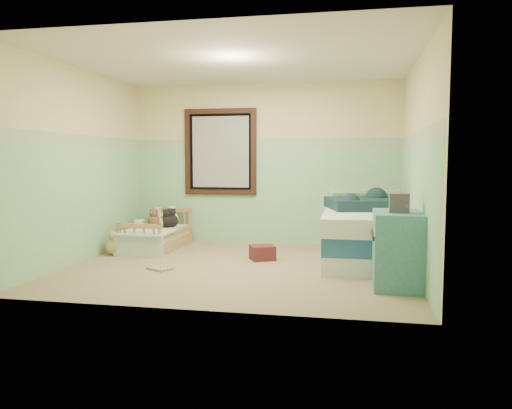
% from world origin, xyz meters
% --- Properties ---
extents(floor, '(4.20, 3.60, 0.02)m').
position_xyz_m(floor, '(0.00, 0.00, -0.01)').
color(floor, gray).
rests_on(floor, ground).
extents(ceiling, '(4.20, 3.60, 0.02)m').
position_xyz_m(ceiling, '(0.00, 0.00, 2.51)').
color(ceiling, beige).
rests_on(ceiling, wall_back).
extents(wall_back, '(4.20, 0.04, 2.50)m').
position_xyz_m(wall_back, '(0.00, 1.80, 1.25)').
color(wall_back, '#D0C788').
rests_on(wall_back, floor).
extents(wall_front, '(4.20, 0.04, 2.50)m').
position_xyz_m(wall_front, '(0.00, -1.80, 1.25)').
color(wall_front, '#D0C788').
rests_on(wall_front, floor).
extents(wall_left, '(0.04, 3.60, 2.50)m').
position_xyz_m(wall_left, '(-2.10, 0.00, 1.25)').
color(wall_left, '#D0C788').
rests_on(wall_left, floor).
extents(wall_right, '(0.04, 3.60, 2.50)m').
position_xyz_m(wall_right, '(2.10, 0.00, 1.25)').
color(wall_right, '#D0C788').
rests_on(wall_right, floor).
extents(wainscot_mint, '(4.20, 0.01, 1.50)m').
position_xyz_m(wainscot_mint, '(0.00, 1.79, 0.75)').
color(wainscot_mint, '#80C187').
rests_on(wainscot_mint, floor).
extents(border_strip, '(4.20, 0.01, 0.15)m').
position_xyz_m(border_strip, '(0.00, 1.79, 1.57)').
color(border_strip, slate).
rests_on(border_strip, wall_back).
extents(window_frame, '(1.16, 0.06, 1.36)m').
position_xyz_m(window_frame, '(-0.70, 1.76, 1.45)').
color(window_frame, black).
rests_on(window_frame, wall_back).
extents(window_blinds, '(0.92, 0.01, 1.12)m').
position_xyz_m(window_blinds, '(-0.70, 1.77, 1.45)').
color(window_blinds, '#B5B5B1').
rests_on(window_blinds, window_frame).
extents(toddler_bed_frame, '(0.66, 1.32, 0.17)m').
position_xyz_m(toddler_bed_frame, '(-1.49, 1.05, 0.08)').
color(toddler_bed_frame, '#9B6236').
rests_on(toddler_bed_frame, floor).
extents(toddler_mattress, '(0.60, 1.26, 0.12)m').
position_xyz_m(toddler_mattress, '(-1.49, 1.05, 0.23)').
color(toddler_mattress, silver).
rests_on(toddler_mattress, toddler_bed_frame).
extents(patchwork_quilt, '(0.72, 0.66, 0.03)m').
position_xyz_m(patchwork_quilt, '(-1.49, 0.64, 0.30)').
color(patchwork_quilt, '#7DABCC').
rests_on(patchwork_quilt, toddler_mattress).
extents(plush_bed_brown, '(0.18, 0.18, 0.18)m').
position_xyz_m(plush_bed_brown, '(-1.64, 1.55, 0.38)').
color(plush_bed_brown, brown).
rests_on(plush_bed_brown, toddler_mattress).
extents(plush_bed_white, '(0.21, 0.21, 0.21)m').
position_xyz_m(plush_bed_white, '(-1.44, 1.55, 0.39)').
color(plush_bed_white, silver).
rests_on(plush_bed_white, toddler_mattress).
extents(plush_bed_tan, '(0.21, 0.21, 0.21)m').
position_xyz_m(plush_bed_tan, '(-1.59, 1.33, 0.39)').
color(plush_bed_tan, tan).
rests_on(plush_bed_tan, toddler_mattress).
extents(plush_bed_dark, '(0.20, 0.20, 0.20)m').
position_xyz_m(plush_bed_dark, '(-1.36, 1.33, 0.39)').
color(plush_bed_dark, black).
rests_on(plush_bed_dark, toddler_mattress).
extents(plush_floor_cream, '(0.27, 0.27, 0.27)m').
position_xyz_m(plush_floor_cream, '(-1.89, 1.29, 0.14)').
color(plush_floor_cream, beige).
rests_on(plush_floor_cream, floor).
extents(plush_floor_tan, '(0.24, 0.24, 0.24)m').
position_xyz_m(plush_floor_tan, '(-1.88, 0.45, 0.12)').
color(plush_floor_tan, tan).
rests_on(plush_floor_tan, floor).
extents(twin_bed_frame, '(1.03, 2.06, 0.22)m').
position_xyz_m(twin_bed_frame, '(1.55, 0.71, 0.11)').
color(twin_bed_frame, silver).
rests_on(twin_bed_frame, floor).
extents(twin_boxspring, '(1.03, 2.06, 0.22)m').
position_xyz_m(twin_boxspring, '(1.55, 0.71, 0.33)').
color(twin_boxspring, navy).
rests_on(twin_boxspring, twin_bed_frame).
extents(twin_mattress, '(1.07, 2.10, 0.22)m').
position_xyz_m(twin_mattress, '(1.55, 0.71, 0.55)').
color(twin_mattress, silver).
rests_on(twin_mattress, twin_boxspring).
extents(teal_blanket, '(1.08, 1.11, 0.14)m').
position_xyz_m(teal_blanket, '(1.50, 1.01, 0.73)').
color(teal_blanket, black).
rests_on(teal_blanket, twin_mattress).
extents(dresser, '(0.49, 0.79, 0.79)m').
position_xyz_m(dresser, '(1.84, -0.58, 0.39)').
color(dresser, '#3D6F7E').
rests_on(dresser, floor).
extents(book_stack, '(0.20, 0.15, 0.20)m').
position_xyz_m(book_stack, '(1.84, -0.66, 0.88)').
color(book_stack, brown).
rests_on(book_stack, dresser).
extents(red_pillow, '(0.39, 0.37, 0.19)m').
position_xyz_m(red_pillow, '(0.21, 0.51, 0.10)').
color(red_pillow, maroon).
rests_on(red_pillow, floor).
extents(floor_book, '(0.35, 0.33, 0.03)m').
position_xyz_m(floor_book, '(-0.90, -0.30, 0.01)').
color(floor_book, gold).
rests_on(floor_book, floor).
extents(extra_plush_0, '(0.17, 0.17, 0.17)m').
position_xyz_m(extra_plush_0, '(-1.71, 1.60, 0.38)').
color(extra_plush_0, tan).
rests_on(extra_plush_0, toddler_mattress).
extents(extra_plush_1, '(0.17, 0.17, 0.17)m').
position_xyz_m(extra_plush_1, '(-1.52, 1.22, 0.37)').
color(extra_plush_1, tan).
rests_on(extra_plush_1, toddler_mattress).
extents(extra_plush_2, '(0.19, 0.19, 0.19)m').
position_xyz_m(extra_plush_2, '(-1.42, 1.27, 0.38)').
color(extra_plush_2, black).
rests_on(extra_plush_2, toddler_mattress).
extents(extra_plush_3, '(0.15, 0.15, 0.15)m').
position_xyz_m(extra_plush_3, '(-1.59, 1.34, 0.37)').
color(extra_plush_3, tan).
rests_on(extra_plush_3, toddler_mattress).
extents(extra_plush_4, '(0.20, 0.20, 0.20)m').
position_xyz_m(extra_plush_4, '(-1.59, 1.16, 0.39)').
color(extra_plush_4, brown).
rests_on(extra_plush_4, toddler_mattress).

